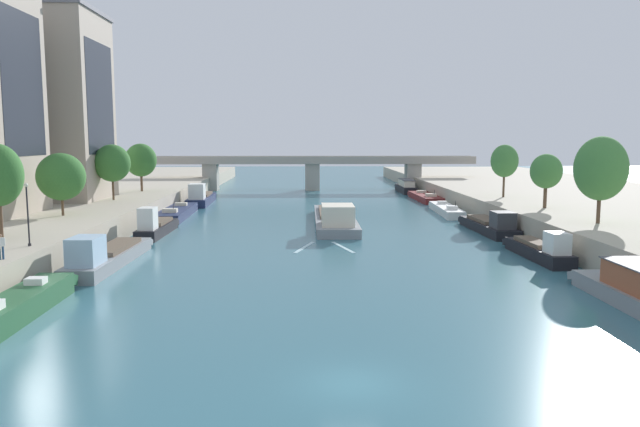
{
  "coord_description": "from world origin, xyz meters",
  "views": [
    {
      "loc": [
        -2.04,
        -24.33,
        10.18
      ],
      "look_at": [
        0.0,
        44.61,
        1.66
      ],
      "focal_mm": 34.24,
      "sensor_mm": 36.0,
      "label": 1
    }
  ],
  "objects_px": {
    "bridge_far": "(312,168)",
    "barge_midriver": "(335,218)",
    "moored_boat_right_upstream": "(446,210)",
    "tree_right_midway": "(505,161)",
    "moored_boat_left_midway": "(156,226)",
    "moored_boat_left_far": "(20,304)",
    "tree_left_second": "(141,160)",
    "moored_boat_left_downstream": "(107,255)",
    "person_on_quay": "(1,245)",
    "moored_boat_left_end": "(177,212)",
    "moored_boat_left_near": "(201,198)",
    "moored_boat_right_downstream": "(406,187)",
    "moored_boat_right_gap_after": "(490,225)",
    "moored_boat_right_near": "(540,249)",
    "tree_right_nearest": "(546,171)",
    "tree_left_midway": "(112,163)",
    "tree_right_end_of_row": "(601,169)",
    "lamppost_left_bank": "(28,212)",
    "moored_boat_right_lone": "(425,197)",
    "tree_left_far": "(61,177)"
  },
  "relations": [
    {
      "from": "moored_boat_left_downstream",
      "to": "tree_right_midway",
      "type": "height_order",
      "value": "tree_right_midway"
    },
    {
      "from": "moored_boat_left_far",
      "to": "moored_boat_left_near",
      "type": "xyz_separation_m",
      "value": [
        0.51,
        60.38,
        0.3
      ]
    },
    {
      "from": "moored_boat_right_upstream",
      "to": "person_on_quay",
      "type": "distance_m",
      "value": 58.19
    },
    {
      "from": "tree_right_midway",
      "to": "tree_left_second",
      "type": "bearing_deg",
      "value": 168.24
    },
    {
      "from": "moored_boat_left_far",
      "to": "moored_boat_right_downstream",
      "type": "xyz_separation_m",
      "value": [
        35.96,
        80.13,
        0.35
      ]
    },
    {
      "from": "moored_boat_left_downstream",
      "to": "moored_boat_left_near",
      "type": "distance_m",
      "value": 46.57
    },
    {
      "from": "moored_boat_right_upstream",
      "to": "tree_right_midway",
      "type": "bearing_deg",
      "value": -27.62
    },
    {
      "from": "moored_boat_left_midway",
      "to": "tree_right_end_of_row",
      "type": "bearing_deg",
      "value": -14.04
    },
    {
      "from": "moored_boat_left_midway",
      "to": "tree_left_midway",
      "type": "height_order",
      "value": "tree_left_midway"
    },
    {
      "from": "tree_right_end_of_row",
      "to": "bridge_far",
      "type": "relative_size",
      "value": 0.12
    },
    {
      "from": "lamppost_left_bank",
      "to": "bridge_far",
      "type": "bearing_deg",
      "value": 74.46
    },
    {
      "from": "moored_boat_right_upstream",
      "to": "moored_boat_right_lone",
      "type": "xyz_separation_m",
      "value": [
        0.79,
        18.03,
        -0.02
      ]
    },
    {
      "from": "moored_boat_right_lone",
      "to": "tree_right_nearest",
      "type": "bearing_deg",
      "value": -79.52
    },
    {
      "from": "moored_boat_right_upstream",
      "to": "tree_left_second",
      "type": "xyz_separation_m",
      "value": [
        -42.81,
        6.82,
        6.52
      ]
    },
    {
      "from": "tree_left_far",
      "to": "lamppost_left_bank",
      "type": "xyz_separation_m",
      "value": [
        4.33,
        -17.39,
        -1.38
      ]
    },
    {
      "from": "tree_right_end_of_row",
      "to": "moored_boat_right_near",
      "type": "bearing_deg",
      "value": -152.41
    },
    {
      "from": "barge_midriver",
      "to": "moored_boat_right_gap_after",
      "type": "height_order",
      "value": "barge_midriver"
    },
    {
      "from": "moored_boat_left_downstream",
      "to": "moored_boat_left_near",
      "type": "bearing_deg",
      "value": 90.14
    },
    {
      "from": "moored_boat_left_far",
      "to": "lamppost_left_bank",
      "type": "bearing_deg",
      "value": 109.84
    },
    {
      "from": "moored_boat_left_near",
      "to": "person_on_quay",
      "type": "bearing_deg",
      "value": -93.31
    },
    {
      "from": "moored_boat_left_far",
      "to": "bridge_far",
      "type": "relative_size",
      "value": 0.19
    },
    {
      "from": "tree_left_midway",
      "to": "lamppost_left_bank",
      "type": "xyz_separation_m",
      "value": [
        4.03,
        -32.79,
        -2.1
      ]
    },
    {
      "from": "moored_boat_right_gap_after",
      "to": "moored_boat_left_downstream",
      "type": "bearing_deg",
      "value": -155.46
    },
    {
      "from": "moored_boat_left_downstream",
      "to": "bridge_far",
      "type": "height_order",
      "value": "bridge_far"
    },
    {
      "from": "bridge_far",
      "to": "barge_midriver",
      "type": "bearing_deg",
      "value": -87.88
    },
    {
      "from": "moored_boat_left_near",
      "to": "moored_boat_right_downstream",
      "type": "distance_m",
      "value": 40.57
    },
    {
      "from": "moored_boat_right_near",
      "to": "tree_right_nearest",
      "type": "relative_size",
      "value": 1.86
    },
    {
      "from": "moored_boat_right_upstream",
      "to": "tree_left_second",
      "type": "bearing_deg",
      "value": 170.95
    },
    {
      "from": "moored_boat_right_gap_after",
      "to": "moored_boat_right_upstream",
      "type": "relative_size",
      "value": 0.93
    },
    {
      "from": "tree_left_far",
      "to": "person_on_quay",
      "type": "distance_m",
      "value": 22.96
    },
    {
      "from": "moored_boat_left_midway",
      "to": "moored_boat_left_downstream",
      "type": "bearing_deg",
      "value": -90.74
    },
    {
      "from": "moored_boat_right_near",
      "to": "moored_boat_right_upstream",
      "type": "relative_size",
      "value": 0.75
    },
    {
      "from": "moored_boat_left_midway",
      "to": "moored_boat_right_upstream",
      "type": "xyz_separation_m",
      "value": [
        35.03,
        17.77,
        -0.41
      ]
    },
    {
      "from": "tree_right_midway",
      "to": "lamppost_left_bank",
      "type": "xyz_separation_m",
      "value": [
        -45.66,
        -35.06,
        -2.23
      ]
    },
    {
      "from": "tree_right_end_of_row",
      "to": "tree_right_nearest",
      "type": "height_order",
      "value": "tree_right_end_of_row"
    },
    {
      "from": "moored_boat_left_end",
      "to": "moored_boat_left_near",
      "type": "bearing_deg",
      "value": 87.77
    },
    {
      "from": "tree_right_nearest",
      "to": "lamppost_left_bank",
      "type": "relative_size",
      "value": 1.32
    },
    {
      "from": "tree_left_midway",
      "to": "moored_boat_left_far",
      "type": "bearing_deg",
      "value": -80.18
    },
    {
      "from": "tree_left_midway",
      "to": "tree_right_nearest",
      "type": "distance_m",
      "value": 51.18
    },
    {
      "from": "tree_left_second",
      "to": "moored_boat_left_midway",
      "type": "bearing_deg",
      "value": -72.45
    },
    {
      "from": "moored_boat_left_midway",
      "to": "moored_boat_left_far",
      "type": "bearing_deg",
      "value": -91.61
    },
    {
      "from": "moored_boat_left_downstream",
      "to": "person_on_quay",
      "type": "distance_m",
      "value": 10.83
    },
    {
      "from": "barge_midriver",
      "to": "tree_left_second",
      "type": "relative_size",
      "value": 3.53
    },
    {
      "from": "moored_boat_right_lone",
      "to": "moored_boat_right_gap_after",
      "type": "bearing_deg",
      "value": -90.05
    },
    {
      "from": "bridge_far",
      "to": "moored_boat_right_gap_after",
      "type": "bearing_deg",
      "value": -71.77
    },
    {
      "from": "moored_boat_right_upstream",
      "to": "person_on_quay",
      "type": "xyz_separation_m",
      "value": [
        -38.62,
        -43.43,
        2.96
      ]
    },
    {
      "from": "barge_midriver",
      "to": "tree_right_midway",
      "type": "distance_m",
      "value": 24.41
    },
    {
      "from": "tree_left_midway",
      "to": "tree_right_nearest",
      "type": "height_order",
      "value": "tree_left_midway"
    },
    {
      "from": "moored_boat_left_midway",
      "to": "moored_boat_left_end",
      "type": "relative_size",
      "value": 0.7
    },
    {
      "from": "moored_boat_left_far",
      "to": "moored_boat_right_downstream",
      "type": "distance_m",
      "value": 87.83
    }
  ]
}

